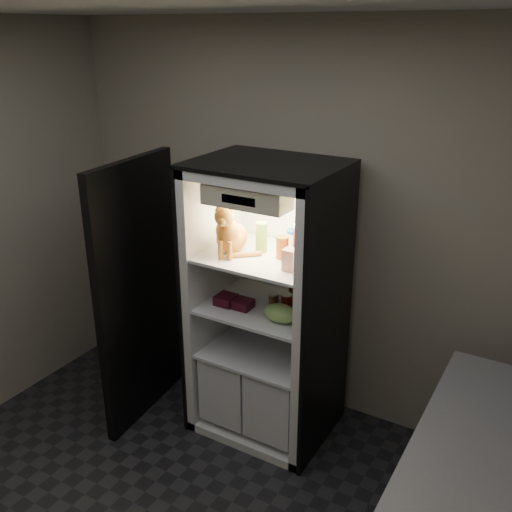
{
  "coord_description": "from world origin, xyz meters",
  "views": [
    {
      "loc": [
        1.64,
        -1.56,
        2.61
      ],
      "look_at": [
        -0.06,
        1.32,
        1.27
      ],
      "focal_mm": 40.0,
      "sensor_mm": 36.0,
      "label": 1
    }
  ],
  "objects": [
    {
      "name": "salsa_jar",
      "position": [
        0.12,
        1.33,
        1.36
      ],
      "size": [
        0.08,
        0.08,
        0.14
      ],
      "color": "#9B1E0E",
      "rests_on": "refrigerator"
    },
    {
      "name": "berry_box_left",
      "position": [
        -0.22,
        1.21,
        0.97
      ],
      "size": [
        0.12,
        0.12,
        0.06
      ],
      "primitive_type": "cube",
      "color": "#4A0C1F",
      "rests_on": "refrigerator"
    },
    {
      "name": "room_shell",
      "position": [
        0.0,
        0.0,
        1.62
      ],
      "size": [
        3.6,
        3.6,
        3.6
      ],
      "color": "white",
      "rests_on": "floor"
    },
    {
      "name": "pepper_jar",
      "position": [
        0.24,
        1.38,
        1.4
      ],
      "size": [
        0.13,
        0.13,
        0.22
      ],
      "color": "maroon",
      "rests_on": "refrigerator"
    },
    {
      "name": "refrigerator",
      "position": [
        0.0,
        1.38,
        0.79
      ],
      "size": [
        0.9,
        0.72,
        1.88
      ],
      "color": "white",
      "rests_on": "floor"
    },
    {
      "name": "grape_bag",
      "position": [
        0.19,
        1.18,
        0.99
      ],
      "size": [
        0.22,
        0.16,
        0.11
      ],
      "primitive_type": "ellipsoid",
      "color": "#88BC58",
      "rests_on": "refrigerator"
    },
    {
      "name": "soda_can_b",
      "position": [
        0.24,
        1.32,
        1.0
      ],
      "size": [
        0.07,
        0.07,
        0.12
      ],
      "color": "black",
      "rests_on": "refrigerator"
    },
    {
      "name": "soda_can_c",
      "position": [
        0.18,
        1.3,
        1.01
      ],
      "size": [
        0.07,
        0.07,
        0.13
      ],
      "color": "black",
      "rests_on": "refrigerator"
    },
    {
      "name": "mayo_tub",
      "position": [
        0.11,
        1.51,
        1.36
      ],
      "size": [
        0.09,
        0.09,
        0.13
      ],
      "color": "white",
      "rests_on": "refrigerator"
    },
    {
      "name": "soda_can_a",
      "position": [
        0.14,
        1.47,
        1.01
      ],
      "size": [
        0.07,
        0.07,
        0.13
      ],
      "color": "black",
      "rests_on": "refrigerator"
    },
    {
      "name": "fridge_door",
      "position": [
        -0.85,
        1.07,
        0.91
      ],
      "size": [
        0.15,
        0.87,
        1.85
      ],
      "rotation": [
        0.0,
        0.0,
        0.1
      ],
      "color": "black",
      "rests_on": "floor"
    },
    {
      "name": "berry_box_right",
      "position": [
        -0.09,
        1.22,
        0.97
      ],
      "size": [
        0.11,
        0.11,
        0.06
      ],
      "primitive_type": "cube",
      "color": "#4A0C1F",
      "rests_on": "refrigerator"
    },
    {
      "name": "parmesan_shaker",
      "position": [
        -0.05,
        1.36,
        1.39
      ],
      "size": [
        0.08,
        0.08,
        0.19
      ],
      "color": "#258A31",
      "rests_on": "refrigerator"
    },
    {
      "name": "tabby_cat",
      "position": [
        -0.2,
        1.23,
        1.43
      ],
      "size": [
        0.33,
        0.36,
        0.37
      ],
      "rotation": [
        0.0,
        0.0,
        0.29
      ],
      "color": "#AF4C16",
      "rests_on": "refrigerator"
    },
    {
      "name": "condiment_jar",
      "position": [
        0.06,
        1.34,
        0.99
      ],
      "size": [
        0.07,
        0.07,
        0.09
      ],
      "color": "#542F18",
      "rests_on": "refrigerator"
    },
    {
      "name": "cream_carton",
      "position": [
        0.25,
        1.19,
        1.36
      ],
      "size": [
        0.08,
        0.08,
        0.13
      ],
      "primitive_type": "cube",
      "color": "white",
      "rests_on": "refrigerator"
    }
  ]
}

